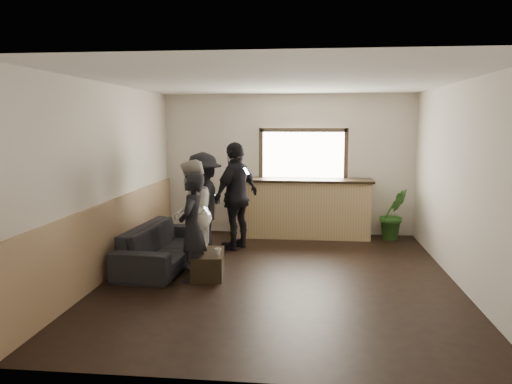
# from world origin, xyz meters

# --- Properties ---
(ground) EXTENTS (5.00, 6.00, 0.01)m
(ground) POSITION_xyz_m (0.00, 0.00, 0.00)
(ground) COLOR black
(room_shell) EXTENTS (5.01, 6.01, 2.80)m
(room_shell) POSITION_xyz_m (-0.74, 0.00, 1.47)
(room_shell) COLOR silver
(room_shell) RESTS_ON ground
(bar_counter) EXTENTS (2.70, 0.68, 2.13)m
(bar_counter) POSITION_xyz_m (0.30, 2.70, 0.64)
(bar_counter) COLOR tan
(bar_counter) RESTS_ON ground
(sofa) EXTENTS (0.99, 2.23, 0.64)m
(sofa) POSITION_xyz_m (-1.83, 0.43, 0.32)
(sofa) COLOR black
(sofa) RESTS_ON ground
(coffee_table) EXTENTS (0.53, 0.84, 0.35)m
(coffee_table) POSITION_xyz_m (-1.03, -0.03, 0.18)
(coffee_table) COLOR black
(coffee_table) RESTS_ON ground
(cup_a) EXTENTS (0.18, 0.18, 0.10)m
(cup_a) POSITION_xyz_m (-1.14, 0.09, 0.40)
(cup_a) COLOR silver
(cup_a) RESTS_ON coffee_table
(cup_b) EXTENTS (0.13, 0.13, 0.09)m
(cup_b) POSITION_xyz_m (-0.86, -0.16, 0.40)
(cup_b) COLOR silver
(cup_b) RESTS_ON coffee_table
(potted_plant) EXTENTS (0.66, 0.61, 0.98)m
(potted_plant) POSITION_xyz_m (2.05, 2.65, 0.49)
(potted_plant) COLOR #2D6623
(potted_plant) RESTS_ON ground
(person_a) EXTENTS (0.48, 0.59, 1.55)m
(person_a) POSITION_xyz_m (-1.20, -0.26, 0.77)
(person_a) COLOR black
(person_a) RESTS_ON ground
(person_b) EXTENTS (0.69, 0.85, 1.67)m
(person_b) POSITION_xyz_m (-1.38, 0.45, 0.83)
(person_b) COLOR #B2ABA0
(person_b) RESTS_ON ground
(person_c) EXTENTS (0.74, 1.17, 1.74)m
(person_c) POSITION_xyz_m (-1.38, 1.29, 0.87)
(person_c) COLOR black
(person_c) RESTS_ON ground
(person_d) EXTENTS (0.96, 1.20, 1.90)m
(person_d) POSITION_xyz_m (-0.85, 1.62, 0.95)
(person_d) COLOR black
(person_d) RESTS_ON ground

